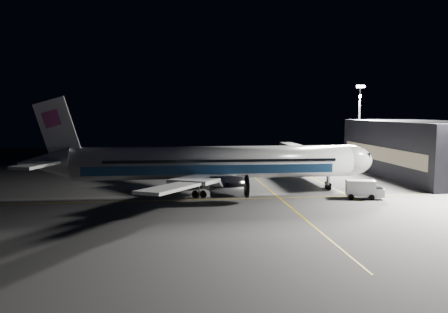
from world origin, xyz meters
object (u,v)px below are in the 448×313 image
service_truck (364,189)px  safety_cone_a (174,186)px  floodlight_mast_north (359,118)px  safety_cone_c (173,183)px  airliner (209,163)px  jet_bridge (307,155)px  baggage_tug (201,173)px  safety_cone_b (189,179)px

service_truck → safety_cone_a: service_truck is taller
floodlight_mast_north → safety_cone_a: 55.23m
service_truck → safety_cone_c: service_truck is taller
airliner → jet_bridge: 29.31m
floodlight_mast_north → service_truck: size_ratio=3.31×
safety_cone_a → baggage_tug: bearing=65.4°
safety_cone_a → safety_cone_b: 8.74m
airliner → safety_cone_a: (-6.02, 5.79, -4.87)m
airliner → baggage_tug: bearing=90.4°
safety_cone_a → safety_cone_c: size_ratio=0.98×
floodlight_mast_north → baggage_tug: size_ratio=7.32×
service_truck → baggage_tug: (-24.73, 26.76, -0.78)m
jet_bridge → safety_cone_b: jet_bridge is taller
baggage_tug → safety_cone_b: size_ratio=4.89×
jet_bridge → safety_cone_b: 26.75m
airliner → service_truck: airliner is taller
safety_cone_a → safety_cone_b: size_ratio=1.01×
airliner → safety_cone_a: airliner is taller
airliner → baggage_tug: size_ratio=21.74×
safety_cone_a → safety_cone_b: safety_cone_a is taller
safety_cone_a → airliner: bearing=-43.9°
service_truck → safety_cone_a: (-30.61, 13.93, -1.31)m
baggage_tug → safety_cone_b: bearing=-134.5°
jet_bridge → safety_cone_a: 31.87m
floodlight_mast_north → safety_cone_c: 53.96m
service_truck → safety_cone_c: size_ratio=10.57×
baggage_tug → safety_cone_c: baggage_tug is taller
airliner → floodlight_mast_north: floodlight_mast_north is taller
airliner → safety_cone_b: airliner is taller
baggage_tug → safety_cone_a: size_ratio=4.86×
airliner → safety_cone_c: (-6.22, 8.99, -4.87)m
jet_bridge → baggage_tug: jet_bridge is taller
jet_bridge → floodlight_mast_north: floodlight_mast_north is taller
jet_bridge → safety_cone_c: 30.97m
jet_bridge → safety_cone_c: size_ratio=58.19×
jet_bridge → service_truck: jet_bridge is taller
floodlight_mast_north → baggage_tug: 44.84m
baggage_tug → safety_cone_a: baggage_tug is taller
airliner → safety_cone_a: size_ratio=105.66×
floodlight_mast_north → safety_cone_b: size_ratio=35.78×
jet_bridge → service_truck: 26.41m
baggage_tug → jet_bridge: bearing=-14.0°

